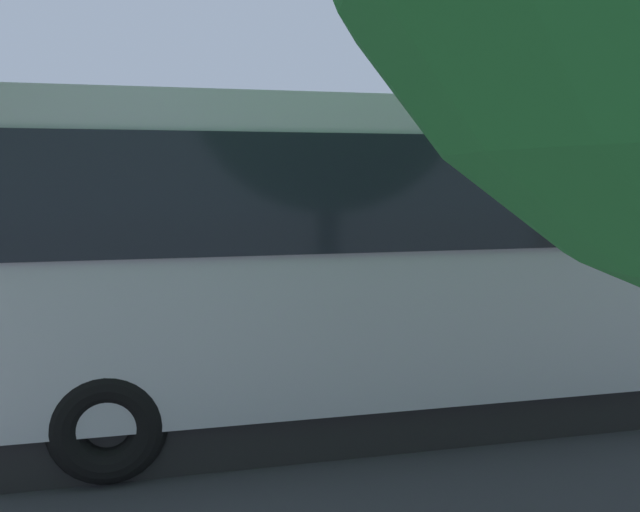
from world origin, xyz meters
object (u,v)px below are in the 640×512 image
spectator_right (262,281)px  spectator_centre (339,282)px  parked_motorcycle_dark (163,336)px  traffic_cone (360,283)px  spectator_left (411,275)px  stunt_motorcycle (213,264)px  parked_motorcycle_silver (580,310)px  tour_bus (470,259)px  spectator_far_left (485,269)px

spectator_right → spectator_centre: bearing=175.7°
parked_motorcycle_dark → traffic_cone: size_ratio=3.25×
spectator_left → stunt_motorcycle: (2.75, -5.02, -0.42)m
parked_motorcycle_silver → stunt_motorcycle: (5.34, -5.56, 0.13)m
parked_motorcycle_dark → stunt_motorcycle: 5.89m
spectator_right → parked_motorcycle_silver: spectator_right is taller
spectator_left → parked_motorcycle_silver: size_ratio=0.85×
spectator_centre → parked_motorcycle_dark: spectator_centre is taller
parked_motorcycle_silver → parked_motorcycle_dark: bearing=2.3°
parked_motorcycle_silver → stunt_motorcycle: size_ratio=1.00×
spectator_centre → parked_motorcycle_silver: (-3.73, 0.54, -0.49)m
tour_bus → stunt_motorcycle: (2.41, -7.75, -1.03)m
spectator_left → spectator_centre: bearing=-0.0°
tour_bus → spectator_centre: tour_bus is taller
stunt_motorcycle → traffic_cone: 3.29m
tour_bus → spectator_left: size_ratio=6.24×
spectator_far_left → parked_motorcycle_dark: spectator_far_left is taller
tour_bus → parked_motorcycle_silver: bearing=-143.1°
spectator_left → traffic_cone: bearing=-94.0°
spectator_far_left → stunt_motorcycle: size_ratio=0.88×
spectator_centre → parked_motorcycle_silver: 3.80m
spectator_right → spectator_left: bearing=177.8°
stunt_motorcycle → parked_motorcycle_dark: bearing=80.5°
stunt_motorcycle → tour_bus: bearing=107.3°
spectator_left → parked_motorcycle_dark: size_ratio=0.85×
spectator_far_left → spectator_left: size_ratio=1.03×
parked_motorcycle_dark → stunt_motorcycle: size_ratio=1.00×
tour_bus → spectator_centre: (0.80, -2.73, -0.67)m
spectator_right → parked_motorcycle_dark: 1.75m
spectator_right → tour_bus: bearing=124.8°
spectator_far_left → parked_motorcycle_silver: spectator_far_left is taller
spectator_left → spectator_centre: spectator_left is taller
tour_bus → traffic_cone: 6.63m
tour_bus → traffic_cone: size_ratio=17.23×
parked_motorcycle_silver → parked_motorcycle_dark: (6.31, 0.25, 0.00)m
traffic_cone → spectator_far_left: bearing=106.1°
spectator_centre → parked_motorcycle_silver: bearing=171.8°
parked_motorcycle_silver → parked_motorcycle_dark: 6.31m
stunt_motorcycle → spectator_left: bearing=118.7°
stunt_motorcycle → traffic_cone: stunt_motorcycle is taller
tour_bus → spectator_far_left: tour_bus is taller
tour_bus → spectator_far_left: 3.34m
stunt_motorcycle → spectator_centre: bearing=107.8°
spectator_left → spectator_right: (2.30, -0.09, -0.01)m
tour_bus → stunt_motorcycle: tour_bus is taller
spectator_right → parked_motorcycle_dark: (1.42, 0.88, -0.54)m
spectator_centre → traffic_cone: spectator_centre is taller
parked_motorcycle_dark → spectator_right: bearing=-148.3°
stunt_motorcycle → traffic_cone: bearing=156.8°
spectator_centre → parked_motorcycle_dark: bearing=17.0°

